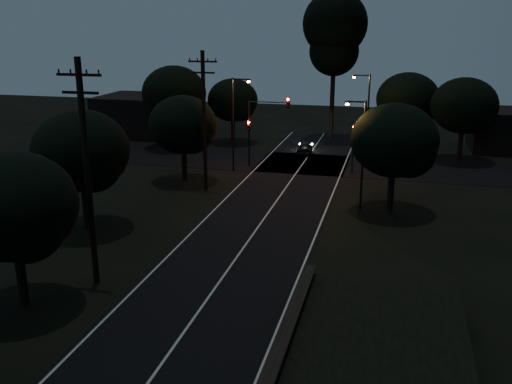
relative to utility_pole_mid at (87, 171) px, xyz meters
The scene contains 20 objects.
road_surface 18.13m from the utility_pole_mid, 69.58° to the left, with size 60.00×70.00×0.03m.
utility_pole_mid is the anchor object (origin of this frame).
utility_pole_far 17.00m from the utility_pole_mid, 90.00° to the left, with size 2.20×0.30×10.50m.
tree_left_b 3.75m from the utility_pole_mid, 120.03° to the right, with size 5.66×5.66×7.19m.
tree_left_c 8.16m from the utility_pole_mid, 121.95° to the left, with size 5.92×5.92×7.47m.
tree_left_d 19.07m from the utility_pole_mid, 96.96° to the left, with size 5.46×5.46×6.93m.
tree_far_nw 35.03m from the utility_pole_mid, 94.61° to the left, with size 5.34×5.34×6.77m.
tree_far_w 31.83m from the utility_pole_mid, 104.13° to the left, with size 6.52×6.52×8.31m.
tree_far_ne 38.06m from the utility_pole_mid, 66.43° to the left, with size 6.15×6.15×7.78m.
tree_far_e 37.75m from the utility_pole_mid, 57.62° to the left, with size 6.05×6.05×7.68m.
tree_right_a 20.60m from the utility_pole_mid, 46.33° to the left, with size 5.82×5.82×7.40m.
tall_pine 41.00m from the utility_pole_mid, 80.07° to the left, with size 6.93×6.93×15.75m.
building_left 39.72m from the utility_pole_mid, 110.73° to the left, with size 10.00×8.00×4.40m, color black.
signal_left 25.19m from the utility_pole_mid, 86.79° to the left, with size 0.28×0.35×4.10m.
signal_right 27.30m from the utility_pole_mid, 67.01° to the left, with size 0.28×0.35×4.10m.
signal_mast 25.22m from the utility_pole_mid, 82.96° to the left, with size 3.70×0.35×6.25m.
streetlight_a 23.04m from the utility_pole_mid, 88.27° to the left, with size 1.66×0.26×8.00m.
streetlight_b 31.15m from the utility_pole_mid, 68.70° to the left, with size 1.66×0.26×8.00m.
streetlight_c 19.15m from the utility_pole_mid, 51.74° to the left, with size 1.46×0.26×7.50m.
car 31.90m from the utility_pole_mid, 79.95° to the left, with size 1.41×3.50×1.19m, color black.
Camera 1 is at (8.02, -8.39, 12.49)m, focal length 40.00 mm.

